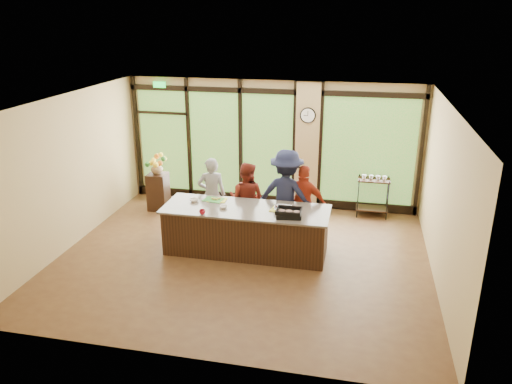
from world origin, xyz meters
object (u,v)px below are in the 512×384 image
at_px(island_base, 246,231).
at_px(cook_left, 212,195).
at_px(bar_cart, 373,192).
at_px(cook_right, 286,195).
at_px(flower_stand, 158,192).
at_px(roasting_pan, 289,215).

xyz_separation_m(island_base, cook_left, (-0.94, 0.83, 0.38)).
relative_size(cook_left, bar_cart, 1.66).
distance_m(cook_right, flower_stand, 3.40).
relative_size(island_base, cook_left, 1.90).
xyz_separation_m(cook_right, bar_cart, (1.76, 1.61, -0.36)).
height_order(cook_left, cook_right, cook_right).
bearing_deg(cook_right, bar_cart, -126.83).
height_order(island_base, flower_stand, flower_stand).
height_order(roasting_pan, bar_cart, roasting_pan).
bearing_deg(cook_right, roasting_pan, 111.84).
bearing_deg(bar_cart, island_base, -135.38).
bearing_deg(island_base, roasting_pan, -15.37).
height_order(roasting_pan, flower_stand, roasting_pan).
bearing_deg(cook_left, bar_cart, -171.10).
bearing_deg(cook_right, flower_stand, -6.19).
bearing_deg(flower_stand, cook_left, -31.63).
distance_m(cook_left, flower_stand, 1.90).
bearing_deg(roasting_pan, island_base, 156.04).
bearing_deg(bar_cart, roasting_pan, -120.69).
relative_size(island_base, cook_right, 1.63).
bearing_deg(flower_stand, roasting_pan, -32.11).
xyz_separation_m(island_base, bar_cart, (2.42, 2.40, 0.15)).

